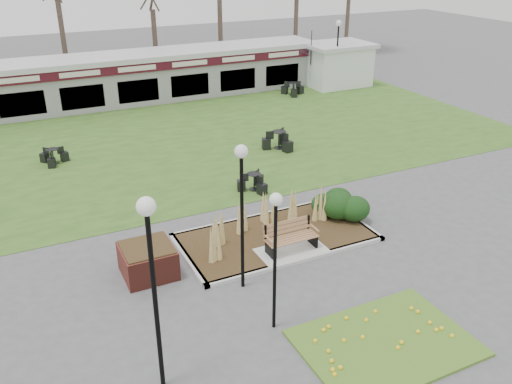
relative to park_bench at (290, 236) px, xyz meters
name	(u,v)px	position (x,y,z in m)	size (l,w,h in m)	color
ground	(294,256)	(0.00, -0.25, -0.59)	(100.00, 100.00, 0.00)	#515154
lawn	(174,140)	(0.00, 11.75, -0.58)	(34.00, 16.00, 0.02)	#33571B
flower_bed	(386,342)	(0.00, -4.85, -0.52)	(4.20, 3.00, 0.16)	#355E1B
planting_bed	(307,219)	(1.27, 1.10, -0.22)	(6.75, 3.40, 1.27)	#312213
park_bench	(290,236)	(0.00, 0.00, 0.00)	(1.70, 0.66, 0.93)	#A4724A
brick_planter	(148,260)	(-4.40, 0.75, -0.11)	(1.50, 1.50, 0.95)	maroon
food_pavilion	(132,78)	(0.00, 19.71, 0.89)	(24.60, 3.40, 2.90)	#959597
service_hut	(337,64)	(13.50, 17.75, 0.86)	(4.40, 3.40, 2.83)	white
lamp_post_near_left	(151,255)	(-5.35, -3.75, 2.83)	(0.39, 0.39, 4.69)	black
lamp_post_near_right	(275,233)	(-2.17, -3.04, 2.20)	(0.32, 0.32, 3.82)	black
lamp_post_mid_left	(242,187)	(-2.14, -1.05, 2.57)	(0.36, 0.36, 4.33)	black
lamp_post_far_right	(338,40)	(12.78, 16.75, 2.66)	(0.37, 0.37, 4.45)	black
bistro_set_a	(254,184)	(1.02, 4.75, -0.34)	(1.29, 1.25, 0.70)	black
bistro_set_b	(54,159)	(-5.78, 11.18, -0.34)	(1.22, 1.24, 0.68)	black
bistro_set_c	(279,143)	(4.15, 8.49, -0.29)	(1.55, 1.52, 0.85)	black
bistro_set_d	(293,91)	(9.58, 16.75, -0.30)	(1.38, 1.49, 0.80)	black
patio_umbrella	(310,63)	(11.42, 17.75, 1.11)	(2.19, 2.23, 2.67)	black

